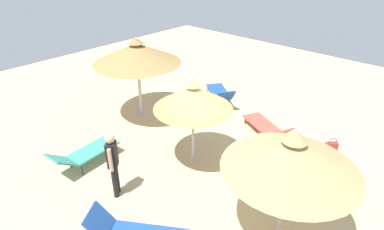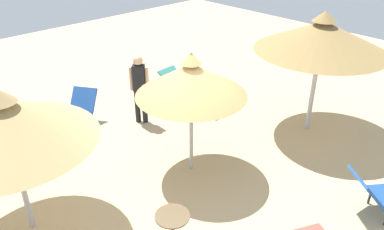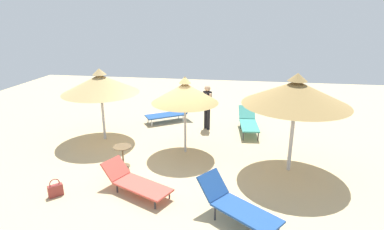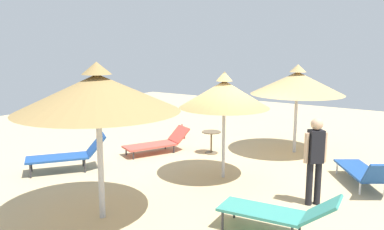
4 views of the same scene
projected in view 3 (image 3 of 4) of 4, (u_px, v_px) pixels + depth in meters
name	position (u px, v px, depth m)	size (l,w,h in m)	color
ground	(176.00, 155.00, 10.40)	(24.00, 24.00, 0.10)	tan
parasol_umbrella_center	(296.00, 93.00, 8.59)	(2.93, 2.93, 2.87)	#B2B2B7
parasol_umbrella_back	(185.00, 93.00, 9.87)	(2.12, 2.12, 2.54)	#B2B2B7
parasol_umbrella_far_left	(100.00, 84.00, 10.95)	(2.67, 2.67, 2.59)	#B2B2B7
lounge_chair_near_right	(135.00, 182.00, 8.03)	(2.02, 1.41, 0.70)	#CC4C3F
lounge_chair_far_right	(248.00, 121.00, 12.13)	(0.82, 2.03, 0.80)	teal
lounge_chair_edge	(236.00, 205.00, 6.85)	(1.94, 1.69, 0.89)	#1E478C
lounge_chair_front	(171.00, 113.00, 13.34)	(2.05, 1.65, 0.83)	#1E478C
person_standing_near_left	(207.00, 104.00, 12.28)	(0.35, 0.37, 1.76)	black
handbag	(55.00, 190.00, 7.91)	(0.35, 0.35, 0.48)	maroon
side_table_round	(123.00, 153.00, 9.36)	(0.55, 0.55, 0.65)	brown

